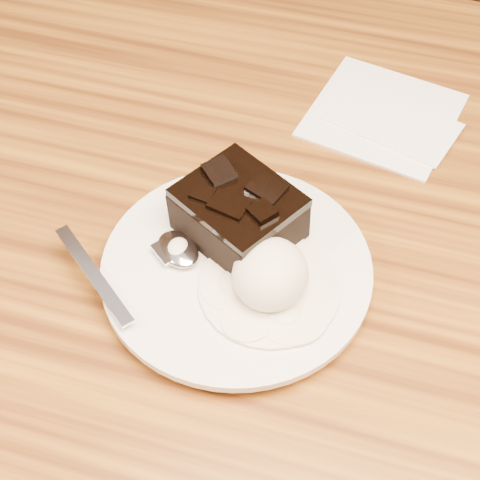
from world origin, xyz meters
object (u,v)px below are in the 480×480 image
(brownie, at_px, (239,216))
(spoon, at_px, (178,250))
(plate, at_px, (237,272))
(ice_cream_scoop, at_px, (270,274))
(dining_table, at_px, (315,433))
(napkin, at_px, (383,114))

(brownie, xyz_separation_m, spoon, (-0.04, -0.04, -0.02))
(plate, bearing_deg, spoon, -177.46)
(plate, bearing_deg, brownie, 103.88)
(ice_cream_scoop, bearing_deg, dining_table, 55.60)
(ice_cream_scoop, relative_size, spoon, 0.37)
(dining_table, bearing_deg, spoon, -155.21)
(ice_cream_scoop, xyz_separation_m, napkin, (0.05, 0.25, -0.04))
(ice_cream_scoop, bearing_deg, napkin, 78.59)
(spoon, height_order, napkin, spoon)
(ice_cream_scoop, relative_size, napkin, 0.47)
(dining_table, distance_m, napkin, 0.42)
(dining_table, relative_size, spoon, 7.01)
(ice_cream_scoop, distance_m, napkin, 0.26)
(spoon, xyz_separation_m, napkin, (0.13, 0.24, -0.02))
(spoon, distance_m, napkin, 0.27)
(ice_cream_scoop, distance_m, spoon, 0.08)
(plate, xyz_separation_m, brownie, (-0.01, 0.03, 0.03))
(ice_cream_scoop, bearing_deg, spoon, 170.93)
(dining_table, xyz_separation_m, plate, (-0.08, -0.06, 0.38))
(brownie, height_order, napkin, brownie)
(dining_table, distance_m, brownie, 0.42)
(dining_table, height_order, napkin, napkin)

